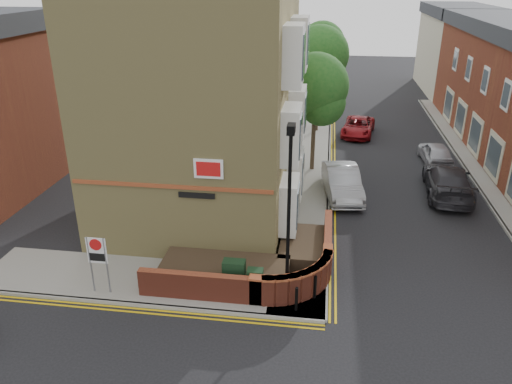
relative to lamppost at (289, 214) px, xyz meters
The scene contains 25 objects.
ground 3.90m from the lamppost, 143.13° to the right, with size 120.00×120.00×0.00m, color black.
pavement_corner 6.07m from the lamppost, behind, with size 13.00×3.00×0.12m, color gray.
pavement_main 15.17m from the lamppost, 88.45° to the left, with size 2.00×32.00×0.12m, color gray.
kerb_side 6.18m from the lamppost, 166.76° to the right, with size 13.00×0.15×0.12m, color gray.
kerb_main_near 15.22m from the lamppost, 84.60° to the left, with size 0.15×32.00×0.12m, color gray.
kerb_main_far 15.44m from the lamppost, 51.46° to the left, with size 0.15×40.00×0.12m, color gray.
yellow_lines_side 6.27m from the lamppost, 164.13° to the right, with size 13.00×0.28×0.01m, color gold.
yellow_lines_main 15.26m from the lamppost, 83.64° to the left, with size 0.28×32.00×0.01m, color gold.
corner_building 8.62m from the lamppost, 123.16° to the left, with size 8.95×10.40×13.60m.
garden_wall 3.93m from the lamppost, 140.91° to the left, with size 6.80×6.00×1.20m, color maroon, non-canonical shape.
lamppost is the anchor object (origin of this frame).
utility_cabinet_large 3.24m from the lamppost, behind, with size 0.80×0.45×1.20m, color #15311A.
utility_cabinet_small 2.90m from the lamppost, 169.70° to the right, with size 0.55×0.40×1.10m, color #15311A.
bollard_near 2.91m from the lamppost, 63.43° to the right, with size 0.11×0.11×0.90m, color black.
bollard_far 2.95m from the lamppost, ahead, with size 0.11×0.11×0.90m, color black.
zone_sign 6.85m from the lamppost, behind, with size 0.72×0.07×2.20m.
far_terrace_cream 39.00m from the lamppost, 70.68° to the left, with size 5.40×12.40×8.00m.
tree_near 12.92m from the lamppost, 88.22° to the left, with size 3.64×3.65×6.70m.
tree_mid 20.93m from the lamppost, 88.90° to the left, with size 4.03×4.03×7.42m.
tree_far 28.89m from the lamppost, 89.21° to the left, with size 3.81×3.81×7.00m.
traffic_light_assembly 23.82m from the lamppost, 88.07° to the left, with size 0.20×0.16×4.20m.
silver_car_near 9.95m from the lamppost, 77.54° to the left, with size 1.63×4.69×1.54m, color #929498.
red_car_main 20.82m from the lamppost, 80.57° to the left, with size 2.06×4.48×1.24m, color maroon.
grey_car_far 12.97m from the lamppost, 53.72° to the left, with size 2.21×5.43×1.58m, color #28282C.
silver_car_far 17.28m from the lamppost, 62.85° to the left, with size 1.54×3.84×1.31m, color #AFAFB7.
Camera 1 is at (2.62, -13.62, 10.66)m, focal length 35.00 mm.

